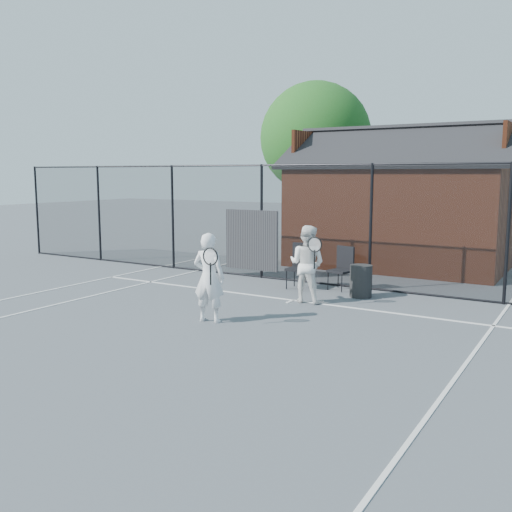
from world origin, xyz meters
The scene contains 10 objects.
ground centered at (0.00, 0.00, 0.00)m, with size 80.00×80.00×0.00m, color #4E5359.
court_lines centered at (0.00, -1.32, 0.01)m, with size 11.02×18.00×0.01m.
fence centered at (-0.30, 5.00, 1.45)m, with size 22.04×3.00×3.00m.
clubhouse centered at (0.50, 9.00, 1.61)m, with size 6.50×4.36×4.19m.
tree_left centered at (-4.50, 13.50, 4.19)m, with size 4.48×4.48×6.44m.
player_front centered at (-0.51, 0.58, 0.84)m, with size 0.78×0.60×1.68m.
player_back centered at (0.31, 3.03, 0.83)m, with size 0.91×0.67×1.67m.
chair_left centered at (0.42, 4.60, 0.51)m, with size 0.49×0.51×1.01m, color black.
chair_right centered at (-0.50, 4.21, 0.53)m, with size 0.51×0.53×1.07m, color black.
waste_bin centered at (1.13, 4.10, 0.36)m, with size 0.50×0.50×0.73m, color black.
Camera 1 is at (5.64, -7.87, 2.75)m, focal length 40.00 mm.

